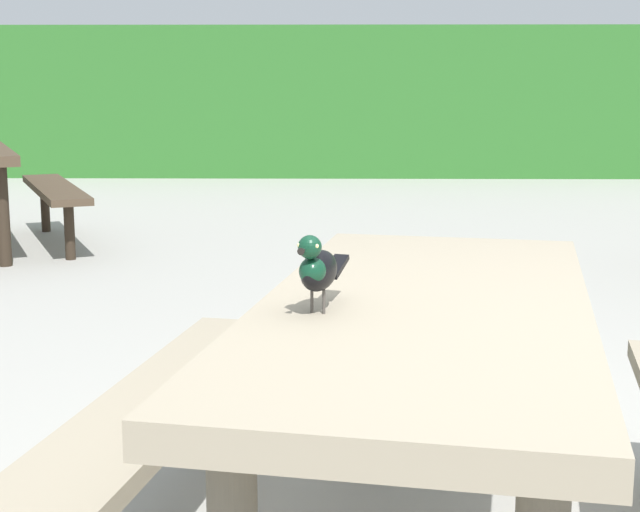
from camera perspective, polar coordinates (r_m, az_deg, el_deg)
hedge_wall at (r=12.76m, az=3.63°, el=9.07°), size 28.00×2.17×1.80m
picnic_table_foreground at (r=2.36m, az=6.07°, el=-6.93°), size 1.97×1.99×0.74m
bird_grackle at (r=2.15m, az=-0.15°, el=-0.72°), size 0.13×0.28×0.18m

